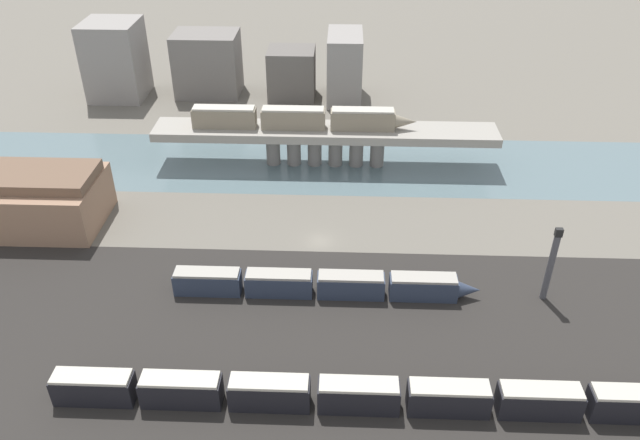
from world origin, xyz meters
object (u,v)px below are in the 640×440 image
object	(u,v)px
train_yard_near	(412,397)
warehouse_building	(25,199)
train_yard_mid	(323,284)
signal_tower	(551,265)
train_on_bridge	(301,118)

from	to	relation	value
train_yard_near	warehouse_building	world-z (taller)	warehouse_building
train_yard_mid	warehouse_building	size ratio (longest dim) A/B	1.75
signal_tower	train_yard_near	bearing A→B (deg)	-134.64
train_on_bridge	warehouse_building	xyz separation A→B (m)	(-44.95, -23.18, -5.13)
train_on_bridge	warehouse_building	size ratio (longest dim) A/B	1.71
train_yard_near	warehouse_building	distance (m)	72.51
train_yard_near	warehouse_building	size ratio (longest dim) A/B	3.39
train_on_bridge	warehouse_building	world-z (taller)	train_on_bridge
train_yard_mid	train_on_bridge	bearing A→B (deg)	98.02
warehouse_building	train_on_bridge	bearing A→B (deg)	27.28
train_yard_near	warehouse_building	xyz separation A→B (m)	(-61.78, 37.86, 2.69)
warehouse_building	signal_tower	distance (m)	84.20
warehouse_building	signal_tower	bearing A→B (deg)	-11.58
train_yard_near	signal_tower	bearing A→B (deg)	45.36
train_on_bridge	signal_tower	bearing A→B (deg)	-46.88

